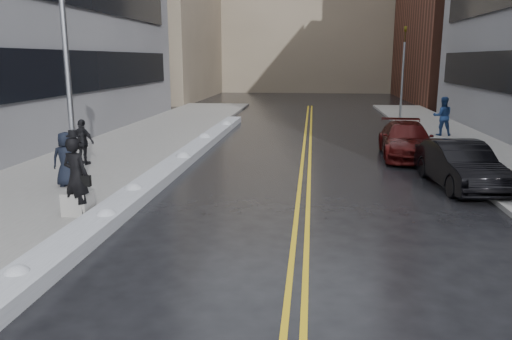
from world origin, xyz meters
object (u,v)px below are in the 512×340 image
(lamppost, at_px, (72,123))
(fire_hydrant, at_px, (474,153))
(pedestrian_c, at_px, (66,159))
(pedestrian_east, at_px, (443,116))
(traffic_signal, at_px, (403,70))
(car_maroon, at_px, (406,140))
(car_black, at_px, (460,165))
(pedestrian_fedora, at_px, (76,177))
(pedestrian_d, at_px, (83,142))

(lamppost, bearing_deg, fire_hydrant, 33.04)
(pedestrian_c, height_order, pedestrian_east, pedestrian_east)
(lamppost, height_order, pedestrian_east, lamppost)
(pedestrian_east, bearing_deg, pedestrian_c, 42.30)
(traffic_signal, bearing_deg, lamppost, -118.21)
(fire_hydrant, bearing_deg, pedestrian_c, -159.39)
(pedestrian_east, xyz_separation_m, car_maroon, (-2.83, -5.59, -0.43))
(pedestrian_c, bearing_deg, lamppost, 107.90)
(car_black, relative_size, car_maroon, 0.90)
(traffic_signal, height_order, pedestrian_fedora, traffic_signal)
(lamppost, height_order, car_black, lamppost)
(fire_hydrant, relative_size, pedestrian_c, 0.42)
(lamppost, relative_size, fire_hydrant, 10.45)
(lamppost, relative_size, pedestrian_d, 4.39)
(fire_hydrant, xyz_separation_m, pedestrian_d, (-14.93, -2.03, 0.47))
(lamppost, relative_size, pedestrian_fedora, 3.69)
(lamppost, height_order, pedestrian_fedora, lamppost)
(pedestrian_c, height_order, car_black, pedestrian_c)
(traffic_signal, distance_m, pedestrian_fedora, 25.17)
(pedestrian_fedora, xyz_separation_m, car_maroon, (9.90, 9.84, -0.45))
(pedestrian_c, bearing_deg, car_black, 174.94)
(car_black, bearing_deg, pedestrian_east, 72.93)
(pedestrian_c, bearing_deg, fire_hydrant, -172.74)
(pedestrian_d, bearing_deg, car_black, -168.50)
(car_black, bearing_deg, fire_hydrant, 60.09)
(traffic_signal, bearing_deg, pedestrian_fedora, -117.81)
(lamppost, distance_m, pedestrian_east, 19.97)
(traffic_signal, relative_size, pedestrian_east, 2.97)
(traffic_signal, xyz_separation_m, car_maroon, (-1.80, -12.34, -2.67))
(pedestrian_east, distance_m, car_maroon, 6.27)
(pedestrian_d, bearing_deg, pedestrian_c, 124.06)
(lamppost, relative_size, car_black, 1.68)
(traffic_signal, height_order, car_black, traffic_signal)
(pedestrian_fedora, bearing_deg, pedestrian_east, -112.18)
(fire_hydrant, bearing_deg, lamppost, -146.96)
(lamppost, distance_m, pedestrian_fedora, 1.37)
(traffic_signal, distance_m, car_maroon, 12.75)
(pedestrian_d, distance_m, car_black, 13.50)
(traffic_signal, relative_size, pedestrian_fedora, 2.90)
(pedestrian_fedora, xyz_separation_m, pedestrian_d, (-2.73, 6.15, -0.17))
(pedestrian_east, distance_m, car_black, 10.88)
(traffic_signal, distance_m, pedestrian_d, 21.70)
(lamppost, distance_m, pedestrian_d, 6.70)
(fire_hydrant, relative_size, traffic_signal, 0.12)
(lamppost, xyz_separation_m, pedestrian_east, (12.83, 15.24, -1.37))
(traffic_signal, xyz_separation_m, car_black, (-1.00, -17.44, -2.65))
(fire_hydrant, height_order, pedestrian_fedora, pedestrian_fedora)
(pedestrian_d, relative_size, pedestrian_east, 0.86)
(pedestrian_c, distance_m, car_black, 12.60)
(lamppost, xyz_separation_m, traffic_signal, (11.80, 22.00, 0.87))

